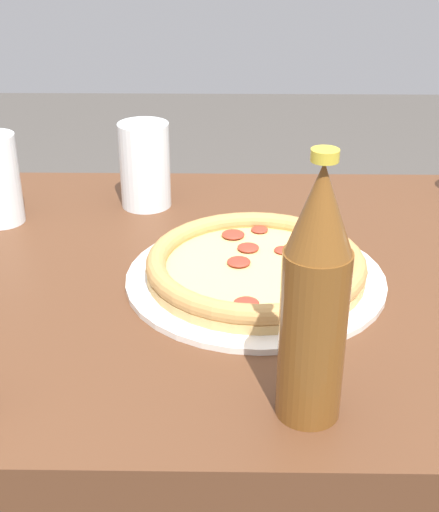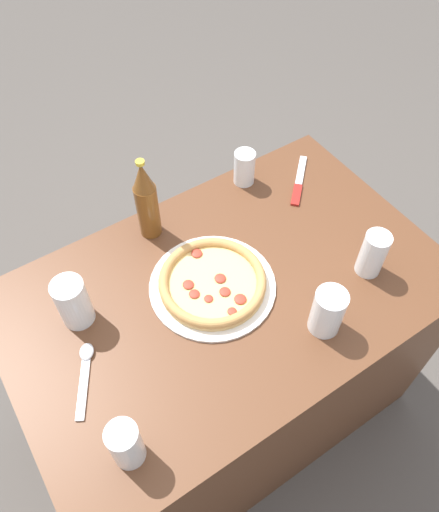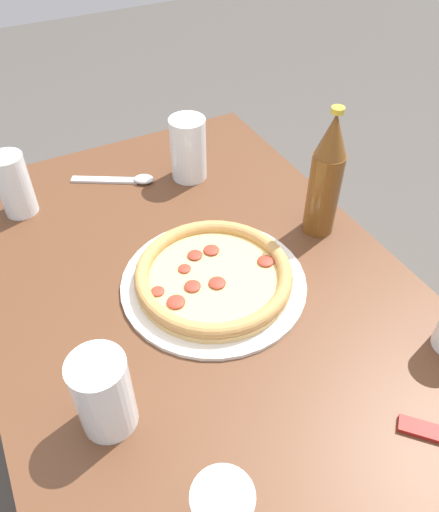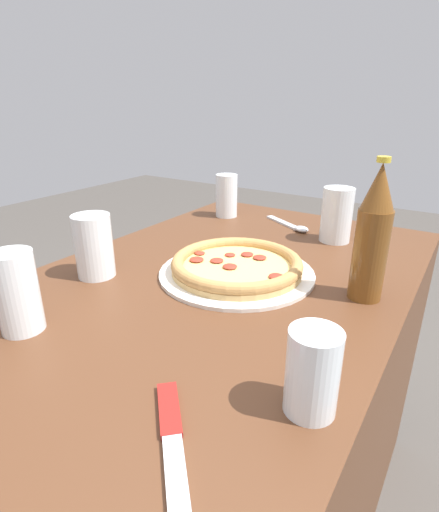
% 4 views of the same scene
% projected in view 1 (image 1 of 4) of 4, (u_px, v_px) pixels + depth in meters
% --- Properties ---
extents(table, '(1.17, 0.74, 0.78)m').
position_uv_depth(table, '(231.00, 486.00, 1.13)').
color(table, '#56331E').
rests_on(table, ground_plane).
extents(pizza_pepperoni, '(0.34, 0.34, 0.04)m').
position_uv_depth(pizza_pepperoni, '(256.00, 268.00, 0.92)').
color(pizza_pepperoni, silver).
rests_on(pizza_pepperoni, table).
extents(glass_iced_tea, '(0.08, 0.08, 0.14)m').
position_uv_depth(glass_iced_tea, '(145.00, 170.00, 1.13)').
color(glass_iced_tea, white).
rests_on(glass_iced_tea, table).
extents(beer_bottle, '(0.06, 0.06, 0.27)m').
position_uv_depth(beer_bottle, '(315.00, 299.00, 0.64)').
color(beer_bottle, brown).
rests_on(beer_bottle, table).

